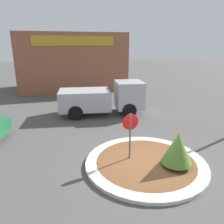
{
  "coord_description": "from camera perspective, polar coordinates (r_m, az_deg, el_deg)",
  "views": [
    {
      "loc": [
        -3.44,
        -7.18,
        4.67
      ],
      "look_at": [
        -0.36,
        3.72,
        1.14
      ],
      "focal_mm": 35.0,
      "sensor_mm": 36.0,
      "label": 1
    }
  ],
  "objects": [
    {
      "name": "stop_sign",
      "position": [
        8.78,
        4.79,
        -4.47
      ],
      "size": [
        0.66,
        0.07,
        2.07
      ],
      "color": "#4C4C51",
      "rests_on": "ground_plane"
    },
    {
      "name": "ground_plane",
      "position": [
        9.23,
        8.73,
        -13.32
      ],
      "size": [
        120.0,
        120.0,
        0.0
      ],
      "primitive_type": "plane",
      "color": "#514F4C"
    },
    {
      "name": "storefront_building",
      "position": [
        24.59,
        -10.39,
        12.9
      ],
      "size": [
        10.85,
        6.07,
        5.78
      ],
      "color": "#93563D",
      "rests_on": "ground_plane"
    },
    {
      "name": "traffic_island",
      "position": [
        9.19,
        8.75,
        -12.94
      ],
      "size": [
        4.88,
        4.88,
        0.14
      ],
      "color": "beige",
      "rests_on": "ground_plane"
    },
    {
      "name": "utility_truck",
      "position": [
        14.99,
        -2.29,
        3.7
      ],
      "size": [
        5.9,
        2.92,
        2.23
      ],
      "rotation": [
        0.0,
        0.0,
        -0.14
      ],
      "color": "#B2B2B7",
      "rests_on": "ground_plane"
    },
    {
      "name": "island_shrub",
      "position": [
        8.75,
        16.7,
        -9.02
      ],
      "size": [
        1.17,
        1.17,
        1.37
      ],
      "color": "brown",
      "rests_on": "traffic_island"
    }
  ]
}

